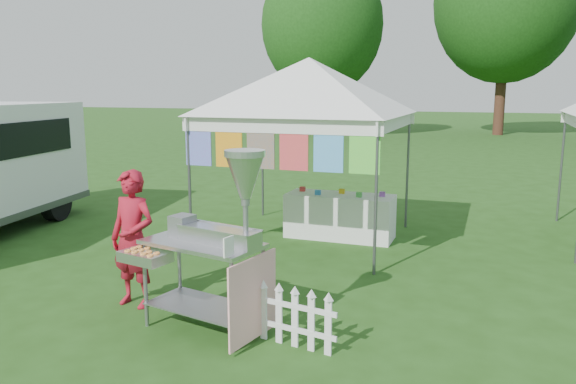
% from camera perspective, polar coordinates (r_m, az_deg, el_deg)
% --- Properties ---
extents(ground, '(120.00, 120.00, 0.00)m').
position_cam_1_polar(ground, '(6.47, -7.95, -12.44)').
color(ground, '#224914').
rests_on(ground, ground).
extents(canopy_main, '(4.24, 4.24, 3.45)m').
position_cam_1_polar(canopy_main, '(9.20, 2.15, 13.44)').
color(canopy_main, '#59595E').
rests_on(canopy_main, ground).
extents(tree_left, '(6.40, 6.40, 9.53)m').
position_cam_1_polar(tree_left, '(30.73, 3.50, 16.63)').
color(tree_left, '#3D2016').
rests_on(tree_left, ground).
extents(tree_mid, '(7.60, 7.60, 11.52)m').
position_cam_1_polar(tree_mid, '(33.56, 21.32, 17.68)').
color(tree_mid, '#3D2016').
rests_on(tree_mid, ground).
extents(donut_cart, '(1.52, 0.95, 1.93)m').
position_cam_1_polar(donut_cart, '(5.67, -7.25, -3.61)').
color(donut_cart, gray).
rests_on(donut_cart, ground).
extents(vendor, '(0.62, 0.43, 1.60)m').
position_cam_1_polar(vendor, '(6.73, -15.48, -4.60)').
color(vendor, '#A61426').
rests_on(vendor, ground).
extents(picket_fence, '(1.07, 0.20, 0.56)m').
position_cam_1_polar(picket_fence, '(5.66, -0.11, -12.62)').
color(picket_fence, white).
rests_on(picket_fence, ground).
extents(display_table, '(1.80, 0.70, 0.75)m').
position_cam_1_polar(display_table, '(9.58, 5.28, -2.46)').
color(display_table, white).
rests_on(display_table, ground).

